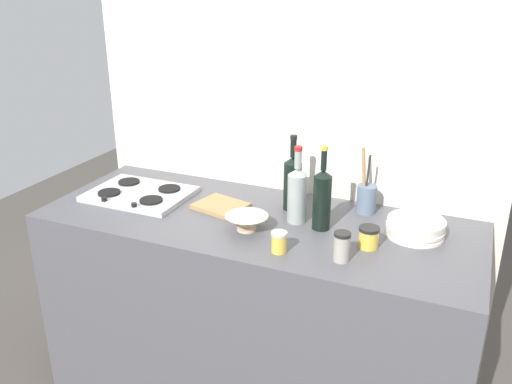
% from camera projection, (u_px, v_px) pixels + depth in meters
% --- Properties ---
extents(counter_block, '(1.80, 0.70, 0.90)m').
position_uv_depth(counter_block, '(256.00, 312.00, 2.40)').
color(counter_block, '#4C4C51').
rests_on(counter_block, ground).
extents(backsplash_panel, '(1.90, 0.06, 2.11)m').
position_uv_depth(backsplash_panel, '(289.00, 157.00, 2.49)').
color(backsplash_panel, beige).
rests_on(backsplash_panel, ground).
extents(stovetop_hob, '(0.44, 0.33, 0.04)m').
position_uv_depth(stovetop_hob, '(140.00, 194.00, 2.45)').
color(stovetop_hob, '#B2B2B7').
rests_on(stovetop_hob, counter_block).
extents(plate_stack, '(0.22, 0.22, 0.07)m').
position_uv_depth(plate_stack, '(416.00, 228.00, 2.07)').
color(plate_stack, silver).
rests_on(plate_stack, counter_block).
extents(wine_bottle_leftmost, '(0.08, 0.08, 0.33)m').
position_uv_depth(wine_bottle_leftmost, '(293.00, 182.00, 2.28)').
color(wine_bottle_leftmost, black).
rests_on(wine_bottle_leftmost, counter_block).
extents(wine_bottle_mid_left, '(0.08, 0.08, 0.32)m').
position_uv_depth(wine_bottle_mid_left, '(297.00, 194.00, 2.16)').
color(wine_bottle_mid_left, gray).
rests_on(wine_bottle_mid_left, counter_block).
extents(wine_bottle_mid_right, '(0.07, 0.07, 0.34)m').
position_uv_depth(wine_bottle_mid_right, '(322.00, 198.00, 2.10)').
color(wine_bottle_mid_right, black).
rests_on(wine_bottle_mid_right, counter_block).
extents(mixing_bowl, '(0.17, 0.17, 0.06)m').
position_uv_depth(mixing_bowl, '(247.00, 222.00, 2.12)').
color(mixing_bowl, beige).
rests_on(mixing_bowl, counter_block).
extents(utensil_crock, '(0.08, 0.08, 0.28)m').
position_uv_depth(utensil_crock, '(366.00, 198.00, 2.27)').
color(utensil_crock, slate).
rests_on(utensil_crock, counter_block).
extents(condiment_jar_front, '(0.06, 0.06, 0.08)m').
position_uv_depth(condiment_jar_front, '(279.00, 242.00, 1.95)').
color(condiment_jar_front, gold).
rests_on(condiment_jar_front, counter_block).
extents(condiment_jar_rear, '(0.06, 0.06, 0.11)m').
position_uv_depth(condiment_jar_rear, '(342.00, 247.00, 1.88)').
color(condiment_jar_rear, '#9E998C').
rests_on(condiment_jar_rear, counter_block).
extents(condiment_jar_spare, '(0.08, 0.08, 0.08)m').
position_uv_depth(condiment_jar_spare, '(369.00, 237.00, 1.98)').
color(condiment_jar_spare, gold).
rests_on(condiment_jar_spare, counter_block).
extents(cutting_board, '(0.24, 0.22, 0.02)m').
position_uv_depth(cutting_board, '(221.00, 206.00, 2.33)').
color(cutting_board, '#9E7A4C').
rests_on(cutting_board, counter_block).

